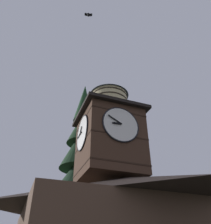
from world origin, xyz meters
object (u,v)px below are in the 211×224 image
object	(u,v)px
pine_tree_behind	(79,193)
flying_bird_high	(88,15)
clock_tower	(109,133)
moon	(109,199)

from	to	relation	value
pine_tree_behind	flying_bird_high	distance (m)	14.48
clock_tower	pine_tree_behind	size ratio (longest dim) A/B	0.44
clock_tower	pine_tree_behind	bearing A→B (deg)	-83.33
pine_tree_behind	moon	distance (m)	42.09
clock_tower	moon	distance (m)	46.48
moon	flying_bird_high	xyz separation A→B (m)	(20.12, 48.10, 0.74)
clock_tower	flying_bird_high	size ratio (longest dim) A/B	14.99
pine_tree_behind	moon	world-z (taller)	pine_tree_behind
clock_tower	flying_bird_high	distance (m)	8.65
flying_bird_high	pine_tree_behind	bearing A→B (deg)	-104.56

